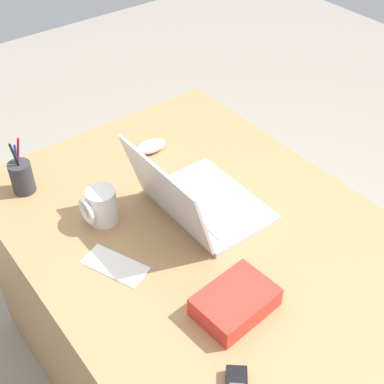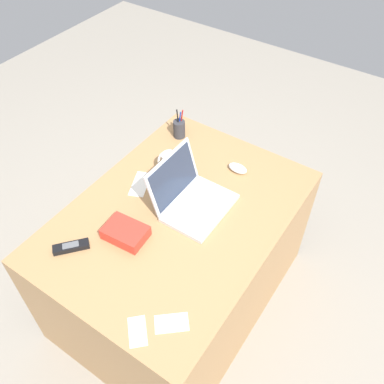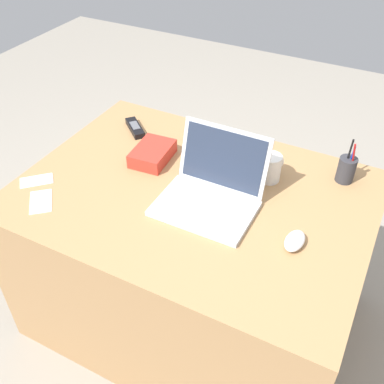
# 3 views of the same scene
# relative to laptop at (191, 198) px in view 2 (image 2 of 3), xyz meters

# --- Properties ---
(ground_plane) EXTENTS (6.00, 6.00, 0.00)m
(ground_plane) POSITION_rel_laptop_xyz_m (-0.08, 0.02, -0.75)
(ground_plane) COLOR gray
(desk) EXTENTS (1.25, 0.91, 0.70)m
(desk) POSITION_rel_laptop_xyz_m (-0.08, 0.02, -0.40)
(desk) COLOR #A87C4F
(desk) RESTS_ON ground
(laptop) EXTENTS (0.33, 0.30, 0.23)m
(laptop) POSITION_rel_laptop_xyz_m (0.00, 0.00, 0.00)
(laptop) COLOR silver
(laptop) RESTS_ON desk
(computer_mouse) EXTENTS (0.06, 0.10, 0.03)m
(computer_mouse) POSITION_rel_laptop_xyz_m (0.32, -0.06, -0.03)
(computer_mouse) COLOR white
(computer_mouse) RESTS_ON desk
(coffee_mug_white) EXTENTS (0.08, 0.09, 0.10)m
(coffee_mug_white) POSITION_rel_laptop_xyz_m (0.13, 0.22, 0.00)
(coffee_mug_white) COLOR white
(coffee_mug_white) RESTS_ON desk
(cordless_phone) EXTENTS (0.14, 0.13, 0.03)m
(cordless_phone) POSITION_rel_laptop_xyz_m (-0.49, 0.28, -0.04)
(cordless_phone) COLOR black
(cordless_phone) RESTS_ON desk
(pen_holder) EXTENTS (0.06, 0.06, 0.17)m
(pen_holder) POSITION_rel_laptop_xyz_m (0.38, 0.34, 0.00)
(pen_holder) COLOR #333338
(pen_holder) RESTS_ON desk
(snack_bag) EXTENTS (0.14, 0.19, 0.05)m
(snack_bag) POSITION_rel_laptop_xyz_m (-0.31, 0.13, -0.02)
(snack_bag) COLOR red
(snack_bag) RESTS_ON desk
(paper_note_near_laptop) EXTENTS (0.18, 0.13, 0.00)m
(paper_note_near_laptop) POSITION_rel_laptop_xyz_m (-0.03, 0.28, -0.05)
(paper_note_near_laptop) COLOR white
(paper_note_near_laptop) RESTS_ON desk
(paper_note_left) EXTENTS (0.14, 0.14, 0.00)m
(paper_note_left) POSITION_rel_laptop_xyz_m (-0.53, -0.27, -0.05)
(paper_note_left) COLOR white
(paper_note_left) RESTS_ON desk
(paper_note_right) EXTENTS (0.13, 0.13, 0.00)m
(paper_note_right) POSITION_rel_laptop_xyz_m (-0.62, -0.19, -0.05)
(paper_note_right) COLOR white
(paper_note_right) RESTS_ON desk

